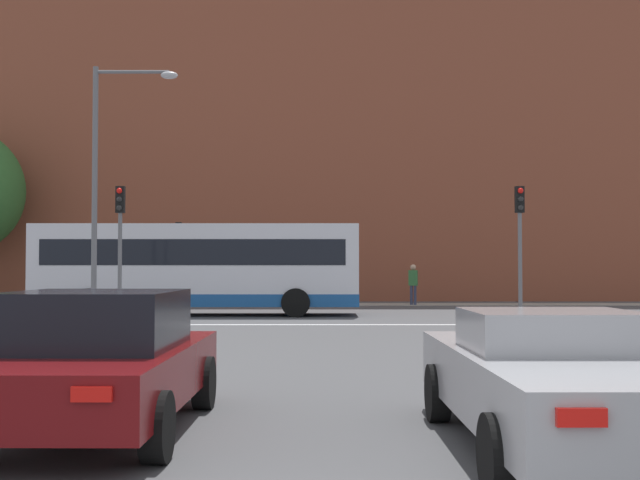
# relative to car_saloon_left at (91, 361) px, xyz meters

# --- Properties ---
(stop_line_strip) EXTENTS (9.81, 0.30, 0.01)m
(stop_line_strip) POSITION_rel_car_saloon_left_xyz_m (2.28, 15.61, -0.74)
(stop_line_strip) COLOR silver
(stop_line_strip) RESTS_ON ground_plane
(far_pavement) EXTENTS (70.90, 2.50, 0.01)m
(far_pavement) POSITION_rel_car_saloon_left_xyz_m (2.28, 28.76, -0.74)
(far_pavement) COLOR gray
(far_pavement) RESTS_ON ground_plane
(brick_civic_building) EXTENTS (42.99, 15.54, 25.45)m
(brick_civic_building) POSITION_rel_car_saloon_left_xyz_m (4.80, 39.33, 8.81)
(brick_civic_building) COLOR brown
(brick_civic_building) RESTS_ON ground_plane
(car_saloon_left) EXTENTS (2.11, 4.41, 1.48)m
(car_saloon_left) POSITION_rel_car_saloon_left_xyz_m (0.00, 0.00, 0.00)
(car_saloon_left) COLOR #600C0F
(car_saloon_left) RESTS_ON ground_plane
(car_roadster_right) EXTENTS (1.99, 4.89, 1.32)m
(car_roadster_right) POSITION_rel_car_saloon_left_xyz_m (4.56, -0.90, -0.07)
(car_roadster_right) COLOR #9E9EA3
(car_roadster_right) RESTS_ON ground_plane
(bus_crossing_lead) EXTENTS (11.51, 2.72, 3.24)m
(bus_crossing_lead) POSITION_rel_car_saloon_left_xyz_m (-2.04, 20.43, 1.00)
(bus_crossing_lead) COLOR silver
(bus_crossing_lead) RESTS_ON ground_plane
(traffic_light_near_left) EXTENTS (0.26, 0.31, 4.16)m
(traffic_light_near_left) POSITION_rel_car_saloon_left_xyz_m (-3.64, 15.54, 2.05)
(traffic_light_near_left) COLOR slate
(traffic_light_near_left) RESTS_ON ground_plane
(traffic_light_near_right) EXTENTS (0.26, 0.31, 4.18)m
(traffic_light_near_right) POSITION_rel_car_saloon_left_xyz_m (8.41, 15.74, 2.06)
(traffic_light_near_right) COLOR slate
(traffic_light_near_right) RESTS_ON ground_plane
(traffic_light_far_left) EXTENTS (0.26, 0.31, 3.76)m
(traffic_light_far_left) POSITION_rel_car_saloon_left_xyz_m (-4.04, 27.71, 1.80)
(traffic_light_far_left) COLOR slate
(traffic_light_far_left) RESTS_ON ground_plane
(street_lamp_junction) EXTENTS (2.50, 0.36, 7.62)m
(street_lamp_junction) POSITION_rel_car_saloon_left_xyz_m (-3.82, 14.92, 3.92)
(street_lamp_junction) COLOR slate
(street_lamp_junction) RESTS_ON ground_plane
(pedestrian_waiting) EXTENTS (0.44, 0.43, 1.58)m
(pedestrian_waiting) POSITION_rel_car_saloon_left_xyz_m (1.69, 28.55, 0.17)
(pedestrian_waiting) COLOR black
(pedestrian_waiting) RESTS_ON ground_plane
(pedestrian_walking_east) EXTENTS (0.44, 0.31, 1.85)m
(pedestrian_walking_east) POSITION_rel_car_saloon_left_xyz_m (6.61, 28.10, 0.36)
(pedestrian_walking_east) COLOR #333851
(pedestrian_walking_east) RESTS_ON ground_plane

